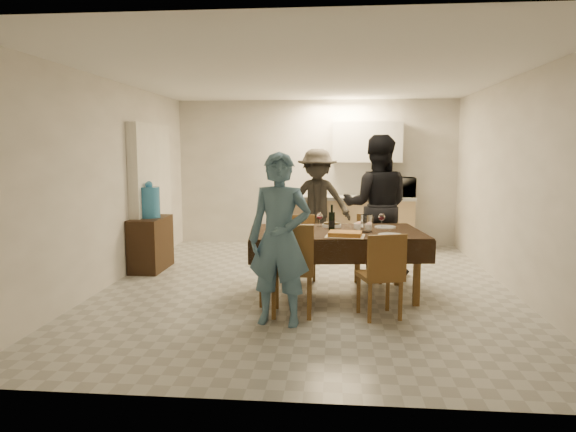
% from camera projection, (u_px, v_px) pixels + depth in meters
% --- Properties ---
extents(floor, '(5.00, 6.00, 0.02)m').
position_uv_depth(floor, '(306.00, 287.00, 6.49)').
color(floor, '#ADADA8').
rests_on(floor, ground).
extents(ceiling, '(5.00, 6.00, 0.02)m').
position_uv_depth(ceiling, '(307.00, 76.00, 6.15)').
color(ceiling, white).
rests_on(ceiling, wall_back).
extents(wall_back, '(5.00, 0.02, 2.60)m').
position_uv_depth(wall_back, '(316.00, 173.00, 9.28)').
color(wall_back, silver).
rests_on(wall_back, floor).
extents(wall_front, '(5.00, 0.02, 2.60)m').
position_uv_depth(wall_front, '(282.00, 215.00, 3.36)').
color(wall_front, silver).
rests_on(wall_front, floor).
extents(wall_left, '(0.02, 6.00, 2.60)m').
position_uv_depth(wall_left, '(111.00, 183.00, 6.55)').
color(wall_left, silver).
rests_on(wall_left, floor).
extents(wall_right, '(0.02, 6.00, 2.60)m').
position_uv_depth(wall_right, '(517.00, 185.00, 6.10)').
color(wall_right, silver).
rests_on(wall_right, floor).
extents(stub_partition, '(0.15, 1.40, 2.10)m').
position_uv_depth(stub_partition, '(151.00, 194.00, 7.76)').
color(stub_partition, white).
rests_on(stub_partition, floor).
extents(kitchen_base_cabinet, '(2.20, 0.60, 0.86)m').
position_uv_depth(kitchen_base_cabinet, '(349.00, 223.00, 9.03)').
color(kitchen_base_cabinet, tan).
rests_on(kitchen_base_cabinet, floor).
extents(kitchen_worktop, '(2.24, 0.64, 0.05)m').
position_uv_depth(kitchen_worktop, '(349.00, 198.00, 8.97)').
color(kitchen_worktop, '#B3B3AE').
rests_on(kitchen_worktop, kitchen_base_cabinet).
extents(upper_cabinet, '(1.20, 0.34, 0.70)m').
position_uv_depth(upper_cabinet, '(367.00, 142.00, 8.95)').
color(upper_cabinet, silver).
rests_on(upper_cabinet, wall_back).
extents(dining_table, '(2.11, 1.39, 0.78)m').
position_uv_depth(dining_table, '(336.00, 234.00, 6.01)').
color(dining_table, black).
rests_on(dining_table, floor).
extents(chair_near_left, '(0.46, 0.46, 0.53)m').
position_uv_depth(chair_near_left, '(292.00, 260.00, 5.24)').
color(chair_near_left, brown).
rests_on(chair_near_left, floor).
extents(chair_near_right, '(0.51, 0.51, 0.48)m').
position_uv_depth(chair_near_right, '(380.00, 267.00, 5.18)').
color(chair_near_right, brown).
rests_on(chair_near_right, floor).
extents(chair_far_left, '(0.43, 0.43, 0.46)m').
position_uv_depth(chair_far_left, '(301.00, 242.00, 6.75)').
color(chair_far_left, brown).
rests_on(chair_far_left, floor).
extents(chair_far_right, '(0.45, 0.45, 0.47)m').
position_uv_depth(chair_far_right, '(370.00, 242.00, 6.66)').
color(chair_far_right, brown).
rests_on(chair_far_right, floor).
extents(console, '(0.41, 0.82, 0.76)m').
position_uv_depth(console, '(151.00, 244.00, 7.37)').
color(console, '#302010').
rests_on(console, floor).
extents(water_jug, '(0.29, 0.29, 0.44)m').
position_uv_depth(water_jug, '(149.00, 202.00, 7.29)').
color(water_jug, '#388FD1').
rests_on(water_jug, console).
extents(wine_bottle, '(0.08, 0.08, 0.30)m').
position_uv_depth(wine_bottle, '(332.00, 217.00, 6.04)').
color(wine_bottle, black).
rests_on(wine_bottle, dining_table).
extents(water_pitcher, '(0.13, 0.13, 0.20)m').
position_uv_depth(water_pitcher, '(366.00, 223.00, 5.92)').
color(water_pitcher, white).
rests_on(water_pitcher, dining_table).
extents(savoury_tart, '(0.45, 0.36, 0.05)m').
position_uv_depth(savoury_tart, '(345.00, 234.00, 5.62)').
color(savoury_tart, '#B98036').
rests_on(savoury_tart, dining_table).
extents(salad_bowl, '(0.17, 0.17, 0.07)m').
position_uv_depth(salad_bowl, '(361.00, 226.00, 6.16)').
color(salad_bowl, white).
rests_on(salad_bowl, dining_table).
extents(mushroom_dish, '(0.21, 0.21, 0.04)m').
position_uv_depth(mushroom_dish, '(332.00, 226.00, 6.29)').
color(mushroom_dish, white).
rests_on(mushroom_dish, dining_table).
extents(wine_glass_a, '(0.08, 0.08, 0.18)m').
position_uv_depth(wine_glass_a, '(287.00, 226.00, 5.80)').
color(wine_glass_a, white).
rests_on(wine_glass_a, dining_table).
extents(wine_glass_b, '(0.08, 0.08, 0.18)m').
position_uv_depth(wine_glass_b, '(382.00, 221.00, 6.20)').
color(wine_glass_b, white).
rests_on(wine_glass_b, dining_table).
extents(wine_glass_c, '(0.08, 0.08, 0.18)m').
position_uv_depth(wine_glass_c, '(320.00, 220.00, 6.31)').
color(wine_glass_c, white).
rests_on(wine_glass_c, dining_table).
extents(plate_near_left, '(0.26, 0.26, 0.02)m').
position_uv_depth(plate_near_left, '(282.00, 234.00, 5.77)').
color(plate_near_left, white).
rests_on(plate_near_left, dining_table).
extents(plate_near_right, '(0.27, 0.27, 0.02)m').
position_uv_depth(plate_near_right, '(390.00, 235.00, 5.66)').
color(plate_near_right, white).
rests_on(plate_near_right, dining_table).
extents(plate_far_left, '(0.28, 0.28, 0.02)m').
position_uv_depth(plate_far_left, '(287.00, 226.00, 6.36)').
color(plate_far_left, white).
rests_on(plate_far_left, dining_table).
extents(plate_far_right, '(0.25, 0.25, 0.01)m').
position_uv_depth(plate_far_right, '(385.00, 227.00, 6.25)').
color(plate_far_right, white).
rests_on(plate_far_right, dining_table).
extents(microwave, '(0.60, 0.41, 0.33)m').
position_uv_depth(microwave, '(397.00, 187.00, 8.87)').
color(microwave, silver).
rests_on(microwave, kitchen_worktop).
extents(person_near, '(0.67, 0.49, 1.70)m').
position_uv_depth(person_near, '(280.00, 239.00, 5.01)').
color(person_near, slate).
rests_on(person_near, floor).
extents(person_far, '(0.98, 0.79, 1.92)m').
position_uv_depth(person_far, '(376.00, 206.00, 6.97)').
color(person_far, black).
rests_on(person_far, floor).
extents(person_kitchen, '(1.12, 0.64, 1.73)m').
position_uv_depth(person_kitchen, '(317.00, 201.00, 8.57)').
color(person_kitchen, black).
rests_on(person_kitchen, floor).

